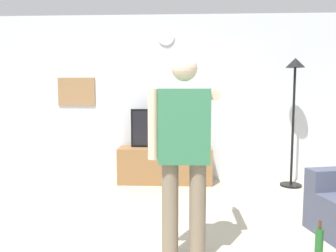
{
  "coord_description": "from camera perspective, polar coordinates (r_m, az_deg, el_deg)",
  "views": [
    {
      "loc": [
        0.12,
        -2.58,
        1.43
      ],
      "look_at": [
        -0.05,
        1.2,
        1.05
      ],
      "focal_mm": 35.29,
      "sensor_mm": 36.0,
      "label": 1
    }
  ],
  "objects": [
    {
      "name": "floor_lamp",
      "position": [
        5.33,
        20.95,
        4.96
      ],
      "size": [
        0.32,
        0.32,
        1.95
      ],
      "color": "black",
      "rests_on": "ground_plane"
    },
    {
      "name": "television",
      "position": [
        5.27,
        -0.47,
        -0.38
      ],
      "size": [
        1.1,
        0.07,
        0.61
      ],
      "color": "black",
      "rests_on": "tv_stand"
    },
    {
      "name": "beverage_bottle",
      "position": [
        3.21,
        24.62,
        -18.22
      ],
      "size": [
        0.07,
        0.07,
        0.37
      ],
      "color": "#1E5923",
      "rests_on": "ground_plane"
    },
    {
      "name": "back_wall",
      "position": [
        5.53,
        1.3,
        4.88
      ],
      "size": [
        6.4,
        0.1,
        2.7
      ],
      "primitive_type": "cube",
      "color": "silver",
      "rests_on": "ground_plane"
    },
    {
      "name": "person_standing_nearer_lamp",
      "position": [
        2.74,
        2.81,
        -3.62
      ],
      "size": [
        0.6,
        0.78,
        1.73
      ],
      "color": "#7A6B56",
      "rests_on": "ground_plane"
    },
    {
      "name": "tv_stand",
      "position": [
        5.31,
        -0.49,
        -6.76
      ],
      "size": [
        1.47,
        0.48,
        0.57
      ],
      "color": "olive",
      "rests_on": "ground_plane"
    },
    {
      "name": "framed_picture",
      "position": [
        5.76,
        -15.51,
        5.73
      ],
      "size": [
        0.62,
        0.04,
        0.46
      ],
      "primitive_type": "cube",
      "color": "#997047"
    },
    {
      "name": "wall_clock",
      "position": [
        5.55,
        -0.34,
        15.1
      ],
      "size": [
        0.26,
        0.03,
        0.26
      ],
      "primitive_type": "cylinder",
      "rotation": [
        1.57,
        0.0,
        0.0
      ],
      "color": "white"
    }
  ]
}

